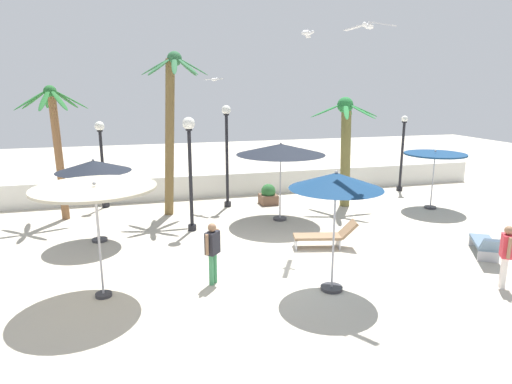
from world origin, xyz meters
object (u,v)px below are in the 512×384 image
(patio_umbrella_0, at_px, (281,150))
(lamp_post_3, at_px, (402,151))
(guest_0, at_px, (213,248))
(seagull_0, at_px, (369,26))
(patio_umbrella_1, at_px, (93,167))
(palm_tree_1, at_px, (56,136))
(seagull_1, at_px, (307,33))
(patio_umbrella_2, at_px, (435,157))
(lounge_chair_1, at_px, (325,235))
(guest_1, at_px, (506,251))
(palm_tree_0, at_px, (171,117))
(patio_umbrella_3, at_px, (95,192))
(lamp_post_1, at_px, (227,146))
(planter, at_px, (268,195))
(patio_umbrella_4, at_px, (336,182))
(palm_tree_2, at_px, (345,139))
(seagull_2, at_px, (214,79))
(lamp_post_2, at_px, (102,155))
(lamp_post_0, at_px, (190,157))

(patio_umbrella_0, xyz_separation_m, lamp_post_3, (6.91, 2.97, -0.71))
(guest_0, height_order, seagull_0, seagull_0)
(patio_umbrella_1, bearing_deg, seagull_0, -37.60)
(palm_tree_1, distance_m, seagull_1, 9.43)
(patio_umbrella_2, height_order, guest_0, patio_umbrella_2)
(lounge_chair_1, bearing_deg, seagull_0, -96.79)
(patio_umbrella_0, height_order, seagull_1, seagull_1)
(guest_1, bearing_deg, palm_tree_0, 129.18)
(palm_tree_0, distance_m, palm_tree_1, 4.09)
(patio_umbrella_1, bearing_deg, patio_umbrella_3, -85.28)
(palm_tree_1, relative_size, lamp_post_1, 1.18)
(lamp_post_3, bearing_deg, planter, -174.06)
(patio_umbrella_0, relative_size, guest_0, 2.03)
(patio_umbrella_4, height_order, palm_tree_2, palm_tree_2)
(palm_tree_1, xyz_separation_m, seagull_2, (5.88, 0.80, 1.98))
(patio_umbrella_3, distance_m, patio_umbrella_4, 5.39)
(patio_umbrella_2, relative_size, planter, 2.78)
(patio_umbrella_1, bearing_deg, lamp_post_1, 32.31)
(palm_tree_0, bearing_deg, patio_umbrella_1, -135.90)
(lamp_post_2, bearing_deg, palm_tree_1, -136.53)
(patio_umbrella_0, xyz_separation_m, patio_umbrella_2, (6.33, -0.12, -0.52))
(palm_tree_2, distance_m, lounge_chair_1, 5.59)
(patio_umbrella_1, xyz_separation_m, palm_tree_1, (-1.42, 2.92, 0.68))
(palm_tree_0, height_order, guest_1, palm_tree_0)
(patio_umbrella_3, xyz_separation_m, palm_tree_1, (-1.75, 6.97, 0.56))
(lounge_chair_1, bearing_deg, patio_umbrella_1, 159.89)
(seagull_0, bearing_deg, palm_tree_1, 134.86)
(patio_umbrella_1, xyz_separation_m, patio_umbrella_4, (5.61, -5.15, 0.26))
(patio_umbrella_4, relative_size, palm_tree_0, 0.49)
(patio_umbrella_0, distance_m, seagull_1, 4.28)
(patio_umbrella_1, height_order, lamp_post_1, lamp_post_1)
(seagull_1, bearing_deg, lamp_post_2, 137.70)
(seagull_1, bearing_deg, patio_umbrella_0, 90.77)
(palm_tree_1, bearing_deg, palm_tree_2, -5.58)
(patio_umbrella_0, xyz_separation_m, lounge_chair_1, (0.41, -3.12, -2.21))
(seagull_2, relative_size, planter, 0.91)
(palm_tree_0, height_order, lamp_post_0, palm_tree_0)
(patio_umbrella_4, xyz_separation_m, guest_1, (4.05, -0.99, -1.70))
(lamp_post_2, relative_size, lounge_chair_1, 1.76)
(seagull_0, relative_size, seagull_1, 1.03)
(patio_umbrella_0, xyz_separation_m, seagull_2, (-1.78, 3.03, 2.46))
(patio_umbrella_2, distance_m, lounge_chair_1, 6.85)
(planter, bearing_deg, patio_umbrella_0, -96.24)
(patio_umbrella_2, relative_size, palm_tree_2, 0.54)
(lamp_post_2, bearing_deg, palm_tree_0, -33.22)
(palm_tree_2, distance_m, lamp_post_1, 4.72)
(patio_umbrella_0, relative_size, patio_umbrella_1, 1.21)
(patio_umbrella_3, distance_m, planter, 9.57)
(patio_umbrella_4, bearing_deg, patio_umbrella_2, 39.39)
(patio_umbrella_0, xyz_separation_m, lamp_post_0, (-3.27, -0.38, -0.09))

